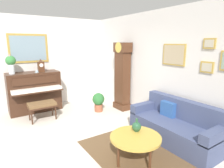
{
  "coord_description": "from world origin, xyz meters",
  "views": [
    {
      "loc": [
        3.57,
        -1.23,
        2.02
      ],
      "look_at": [
        -0.29,
        1.35,
        1.0
      ],
      "focal_mm": 30.36,
      "sensor_mm": 36.0,
      "label": 1
    }
  ],
  "objects_px": {
    "flower_vase": "(11,63)",
    "teacup": "(37,72)",
    "piano_bench": "(42,105)",
    "coffee_table": "(135,138)",
    "grandfather_clock": "(122,78)",
    "mantel_clock": "(41,66)",
    "potted_plant": "(98,101)",
    "piano": "(35,92)",
    "couch": "(176,126)",
    "green_jug": "(137,126)"
  },
  "relations": [
    {
      "from": "piano_bench",
      "to": "teacup",
      "type": "bearing_deg",
      "value": 172.16
    },
    {
      "from": "piano",
      "to": "flower_vase",
      "type": "bearing_deg",
      "value": -89.87
    },
    {
      "from": "green_jug",
      "to": "grandfather_clock",
      "type": "bearing_deg",
      "value": 149.36
    },
    {
      "from": "piano",
      "to": "flower_vase",
      "type": "xyz_separation_m",
      "value": [
        0.0,
        -0.54,
        0.89
      ]
    },
    {
      "from": "piano_bench",
      "to": "coffee_table",
      "type": "bearing_deg",
      "value": 18.12
    },
    {
      "from": "green_jug",
      "to": "potted_plant",
      "type": "relative_size",
      "value": 0.43
    },
    {
      "from": "couch",
      "to": "green_jug",
      "type": "relative_size",
      "value": 7.92
    },
    {
      "from": "piano_bench",
      "to": "potted_plant",
      "type": "bearing_deg",
      "value": 80.4
    },
    {
      "from": "teacup",
      "to": "potted_plant",
      "type": "height_order",
      "value": "teacup"
    },
    {
      "from": "coffee_table",
      "to": "flower_vase",
      "type": "relative_size",
      "value": 1.52
    },
    {
      "from": "flower_vase",
      "to": "potted_plant",
      "type": "xyz_separation_m",
      "value": [
        1.09,
        2.09,
        -1.16
      ]
    },
    {
      "from": "couch",
      "to": "flower_vase",
      "type": "xyz_separation_m",
      "value": [
        -3.48,
        -2.58,
        1.17
      ]
    },
    {
      "from": "flower_vase",
      "to": "couch",
      "type": "bearing_deg",
      "value": 36.6
    },
    {
      "from": "grandfather_clock",
      "to": "potted_plant",
      "type": "bearing_deg",
      "value": -104.82
    },
    {
      "from": "piano_bench",
      "to": "flower_vase",
      "type": "xyz_separation_m",
      "value": [
        -0.83,
        -0.53,
        1.08
      ]
    },
    {
      "from": "couch",
      "to": "potted_plant",
      "type": "xyz_separation_m",
      "value": [
        -2.39,
        -0.5,
        0.01
      ]
    },
    {
      "from": "coffee_table",
      "to": "mantel_clock",
      "type": "distance_m",
      "value": 3.72
    },
    {
      "from": "coffee_table",
      "to": "green_jug",
      "type": "bearing_deg",
      "value": 135.14
    },
    {
      "from": "piano",
      "to": "teacup",
      "type": "relative_size",
      "value": 12.41
    },
    {
      "from": "grandfather_clock",
      "to": "mantel_clock",
      "type": "height_order",
      "value": "grandfather_clock"
    },
    {
      "from": "piano",
      "to": "couch",
      "type": "height_order",
      "value": "piano"
    },
    {
      "from": "green_jug",
      "to": "potted_plant",
      "type": "xyz_separation_m",
      "value": [
        -2.3,
        0.52,
        -0.21
      ]
    },
    {
      "from": "mantel_clock",
      "to": "teacup",
      "type": "distance_m",
      "value": 0.21
    },
    {
      "from": "mantel_clock",
      "to": "flower_vase",
      "type": "relative_size",
      "value": 0.66
    },
    {
      "from": "grandfather_clock",
      "to": "potted_plant",
      "type": "xyz_separation_m",
      "value": [
        -0.19,
        -0.73,
        -0.64
      ]
    },
    {
      "from": "mantel_clock",
      "to": "flower_vase",
      "type": "xyz_separation_m",
      "value": [
        -0.0,
        -0.78,
        0.14
      ]
    },
    {
      "from": "piano",
      "to": "piano_bench",
      "type": "bearing_deg",
      "value": -0.54
    },
    {
      "from": "couch",
      "to": "piano_bench",
      "type": "bearing_deg",
      "value": -142.24
    },
    {
      "from": "piano",
      "to": "coffee_table",
      "type": "relative_size",
      "value": 1.64
    },
    {
      "from": "coffee_table",
      "to": "piano_bench",
      "type": "bearing_deg",
      "value": -161.88
    },
    {
      "from": "piano",
      "to": "mantel_clock",
      "type": "height_order",
      "value": "mantel_clock"
    },
    {
      "from": "teacup",
      "to": "potted_plant",
      "type": "relative_size",
      "value": 0.21
    },
    {
      "from": "flower_vase",
      "to": "teacup",
      "type": "bearing_deg",
      "value": 84.73
    },
    {
      "from": "flower_vase",
      "to": "grandfather_clock",
      "type": "bearing_deg",
      "value": 65.46
    },
    {
      "from": "grandfather_clock",
      "to": "teacup",
      "type": "relative_size",
      "value": 17.5
    },
    {
      "from": "couch",
      "to": "green_jug",
      "type": "bearing_deg",
      "value": -94.57
    },
    {
      "from": "grandfather_clock",
      "to": "piano_bench",
      "type": "bearing_deg",
      "value": -101.29
    },
    {
      "from": "grandfather_clock",
      "to": "potted_plant",
      "type": "height_order",
      "value": "grandfather_clock"
    },
    {
      "from": "coffee_table",
      "to": "mantel_clock",
      "type": "relative_size",
      "value": 2.32
    },
    {
      "from": "mantel_clock",
      "to": "potted_plant",
      "type": "relative_size",
      "value": 0.68
    },
    {
      "from": "mantel_clock",
      "to": "flower_vase",
      "type": "bearing_deg",
      "value": -90.04
    },
    {
      "from": "potted_plant",
      "to": "flower_vase",
      "type": "bearing_deg",
      "value": -117.64
    },
    {
      "from": "grandfather_clock",
      "to": "coffee_table",
      "type": "xyz_separation_m",
      "value": [
        2.26,
        -1.4,
        -0.55
      ]
    },
    {
      "from": "flower_vase",
      "to": "teacup",
      "type": "distance_m",
      "value": 0.7
    },
    {
      "from": "piano_bench",
      "to": "green_jug",
      "type": "distance_m",
      "value": 2.77
    },
    {
      "from": "mantel_clock",
      "to": "flower_vase",
      "type": "distance_m",
      "value": 0.79
    },
    {
      "from": "coffee_table",
      "to": "mantel_clock",
      "type": "bearing_deg",
      "value": -169.72
    },
    {
      "from": "grandfather_clock",
      "to": "mantel_clock",
      "type": "relative_size",
      "value": 5.34
    },
    {
      "from": "coffee_table",
      "to": "teacup",
      "type": "height_order",
      "value": "teacup"
    },
    {
      "from": "coffee_table",
      "to": "green_jug",
      "type": "distance_m",
      "value": 0.24
    }
  ]
}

